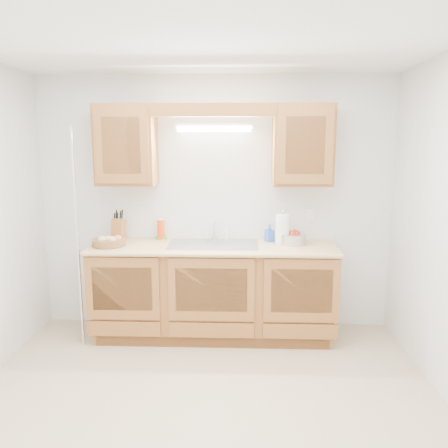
{
  "coord_description": "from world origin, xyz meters",
  "views": [
    {
      "loc": [
        0.25,
        -2.82,
        1.82
      ],
      "look_at": [
        0.11,
        0.85,
        1.16
      ],
      "focal_mm": 35.0,
      "sensor_mm": 36.0,
      "label": 1
    }
  ],
  "objects_px": {
    "paper_towel": "(282,230)",
    "knife_block": "(118,229)",
    "apple_bowl": "(292,238)",
    "fruit_basket": "(109,241)"
  },
  "relations": [
    {
      "from": "fruit_basket",
      "to": "apple_bowl",
      "type": "height_order",
      "value": "apple_bowl"
    },
    {
      "from": "fruit_basket",
      "to": "paper_towel",
      "type": "relative_size",
      "value": 1.13
    },
    {
      "from": "paper_towel",
      "to": "apple_bowl",
      "type": "relative_size",
      "value": 1.1
    },
    {
      "from": "paper_towel",
      "to": "knife_block",
      "type": "bearing_deg",
      "value": 177.02
    },
    {
      "from": "fruit_basket",
      "to": "paper_towel",
      "type": "height_order",
      "value": "paper_towel"
    },
    {
      "from": "paper_towel",
      "to": "apple_bowl",
      "type": "bearing_deg",
      "value": 6.66
    },
    {
      "from": "knife_block",
      "to": "apple_bowl",
      "type": "height_order",
      "value": "knife_block"
    },
    {
      "from": "knife_block",
      "to": "paper_towel",
      "type": "bearing_deg",
      "value": 2.91
    },
    {
      "from": "fruit_basket",
      "to": "paper_towel",
      "type": "xyz_separation_m",
      "value": [
        1.63,
        0.14,
        0.1
      ]
    },
    {
      "from": "knife_block",
      "to": "paper_towel",
      "type": "height_order",
      "value": "paper_towel"
    }
  ]
}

